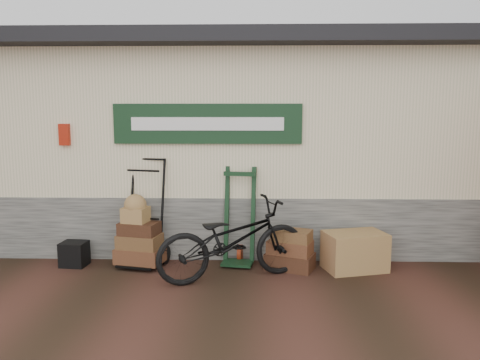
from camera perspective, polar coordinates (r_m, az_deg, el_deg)
name	(u,v)px	position (r m, az deg, el deg)	size (l,w,h in m)	color
ground	(226,285)	(5.90, -1.74, -12.67)	(80.00, 80.00, 0.00)	black
station_building	(234,141)	(8.26, -0.73, 4.82)	(14.40, 4.10, 3.20)	#4C4C47
porter_trolley	(144,211)	(6.62, -11.58, -3.72)	(0.75, 0.56, 1.50)	black
green_barrow	(239,216)	(6.51, -0.09, -4.43)	(0.49, 0.41, 1.35)	black
suitcase_stack	(290,249)	(6.42, 6.11, -8.36)	(0.62, 0.39, 0.55)	#361F11
wicker_hamper	(355,251)	(6.54, 13.80, -8.42)	(0.79, 0.51, 0.51)	olive
black_trunk	(74,254)	(6.92, -19.55, -8.49)	(0.34, 0.29, 0.34)	black
bicycle	(233,235)	(5.92, -0.88, -6.77)	(1.96, 0.69, 1.14)	black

